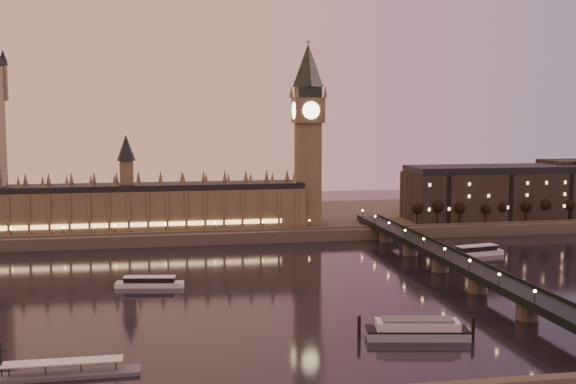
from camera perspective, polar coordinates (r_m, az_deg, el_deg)
name	(u,v)px	position (r m, az deg, el deg)	size (l,w,h in m)	color
ground	(237,291)	(286.16, -4.03, -7.80)	(700.00, 700.00, 0.00)	black
far_embankment	(255,220)	(450.00, -2.59, -2.25)	(560.00, 130.00, 6.00)	#423D35
palace_of_westminster	(138,201)	(399.90, -11.73, -0.73)	(180.00, 26.62, 52.00)	brown
big_ben	(308,123)	(405.87, 1.59, 5.47)	(17.68, 17.68, 104.00)	brown
westminster_bridge	(457,268)	(308.45, 13.22, -5.87)	(13.20, 260.00, 15.30)	black
city_block	(528,190)	(467.56, 18.46, 0.13)	(155.00, 45.00, 34.00)	black
bare_tree_0	(415,209)	(414.55, 9.99, -1.36)	(6.07, 6.07, 12.34)	black
bare_tree_1	(438,209)	(419.51, 11.75, -1.31)	(6.07, 6.07, 12.34)	black
bare_tree_2	(460,208)	(424.85, 13.46, -1.25)	(6.07, 6.07, 12.34)	black
bare_tree_3	(483,208)	(430.57, 15.13, -1.20)	(6.07, 6.07, 12.34)	black
bare_tree_4	(505,207)	(436.63, 16.75, -1.15)	(6.07, 6.07, 12.34)	black
bare_tree_5	(527,207)	(443.04, 18.33, -1.10)	(6.07, 6.07, 12.34)	black
bare_tree_6	(548,206)	(449.78, 19.86, -1.05)	(6.07, 6.07, 12.34)	black
bare_tree_7	(569,205)	(456.83, 21.34, -1.00)	(6.07, 6.07, 12.34)	black
cruise_boat_a	(150,282)	(296.75, -10.88, -7.01)	(27.61, 10.21, 4.32)	silver
cruise_boat_b	(477,251)	(365.99, 14.67, -4.53)	(28.45, 12.19, 5.10)	silver
moored_barge	(417,329)	(230.62, 10.18, -10.63)	(35.94, 14.54, 6.70)	#8699AA
pontoon_pier	(66,373)	(205.17, -17.13, -13.48)	(38.17, 6.36, 10.18)	#595B5E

